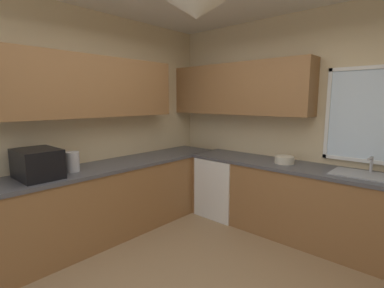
{
  "coord_description": "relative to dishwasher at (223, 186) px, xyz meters",
  "views": [
    {
      "loc": [
        1.42,
        -1.63,
        1.65
      ],
      "look_at": [
        -0.68,
        0.71,
        1.16
      ],
      "focal_mm": 26.49,
      "sensor_mm": 36.0,
      "label": 1
    }
  ],
  "objects": [
    {
      "name": "sink_assembly",
      "position": [
        1.77,
        0.04,
        0.47
      ],
      "size": [
        0.66,
        0.4,
        0.19
      ],
      "color": "#9EA0A5",
      "rests_on": "counter_run_back"
    },
    {
      "name": "bowl",
      "position": [
        0.88,
        0.03,
        0.51
      ],
      "size": [
        0.23,
        0.23,
        0.09
      ],
      "primitive_type": "cylinder",
      "color": "beige",
      "rests_on": "counter_run_back"
    },
    {
      "name": "counter_run_back",
      "position": [
        1.1,
        0.03,
        0.02
      ],
      "size": [
        2.93,
        0.65,
        0.88
      ],
      "color": "olive",
      "rests_on": "ground_plane"
    },
    {
      "name": "counter_run_left",
      "position": [
        -0.66,
        -1.62,
        0.02
      ],
      "size": [
        0.65,
        3.65,
        0.88
      ],
      "color": "olive",
      "rests_on": "ground_plane"
    },
    {
      "name": "kettle",
      "position": [
        -0.64,
        -1.89,
        0.57
      ],
      "size": [
        0.14,
        0.14,
        0.22
      ],
      "primitive_type": "cylinder",
      "color": "#B7B7BC",
      "rests_on": "counter_run_left"
    },
    {
      "name": "room_shell",
      "position": [
        0.54,
        -1.12,
        1.39
      ],
      "size": [
        3.84,
        4.04,
        2.78
      ],
      "color": "beige",
      "rests_on": "ground_plane"
    },
    {
      "name": "dishwasher",
      "position": [
        0.0,
        0.0,
        0.0
      ],
      "size": [
        0.6,
        0.6,
        0.84
      ],
      "primitive_type": "cube",
      "color": "white",
      "rests_on": "ground_plane"
    },
    {
      "name": "microwave",
      "position": [
        -0.66,
        -2.24,
        0.61
      ],
      "size": [
        0.48,
        0.36,
        0.29
      ],
      "primitive_type": "cube",
      "color": "black",
      "rests_on": "counter_run_left"
    }
  ]
}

